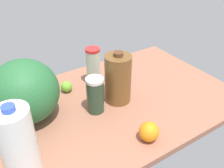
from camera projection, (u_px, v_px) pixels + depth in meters
countertop at (112, 104)px, 120.53cm from camera, size 120.00×76.00×3.00cm
chocolate_milk_jug at (117, 78)px, 115.16cm from camera, size 12.31×12.31×25.16cm
watermelon at (24, 92)px, 102.75cm from camera, size 28.72×28.72×27.13cm
tumbler_cup at (93, 67)px, 127.75cm from camera, size 7.45×7.45×20.38cm
milk_jug at (18, 143)px, 79.35cm from camera, size 11.68×11.68×27.94cm
shaker_bottle at (95, 95)px, 109.53cm from camera, size 7.88×7.88×16.96cm
lime_by_jug at (66, 87)px, 125.43cm from camera, size 5.70×5.70×5.70cm
orange_near_front at (149, 132)px, 96.69cm from camera, size 7.93×7.93×7.93cm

